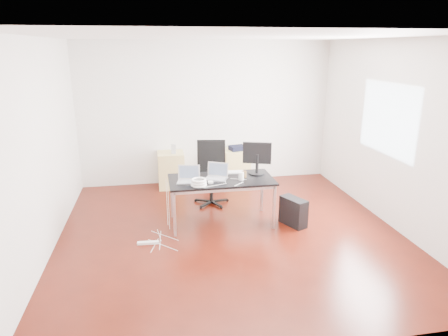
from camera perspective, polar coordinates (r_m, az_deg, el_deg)
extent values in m
plane|color=#3B0E06|center=(6.06, 0.93, -9.21)|extent=(5.00, 5.00, 0.00)
plane|color=silver|center=(5.44, 1.08, 18.29)|extent=(5.00, 5.00, 0.00)
plane|color=silver|center=(8.01, -2.50, 7.78)|extent=(5.00, 0.00, 5.00)
plane|color=silver|center=(3.28, 9.52, -6.06)|extent=(5.00, 0.00, 5.00)
plane|color=silver|center=(5.67, -24.64, 2.42)|extent=(0.00, 5.00, 5.00)
plane|color=silver|center=(6.54, 23.09, 4.36)|extent=(0.00, 5.00, 5.00)
plane|color=white|center=(6.66, 22.26, 6.42)|extent=(0.00, 1.50, 1.50)
cube|color=black|center=(6.13, -0.40, -1.68)|extent=(1.60, 0.80, 0.03)
cube|color=silver|center=(5.86, -7.09, -6.55)|extent=(0.04, 0.04, 0.70)
cube|color=silver|center=(6.51, -7.46, -4.12)|extent=(0.04, 0.04, 0.70)
cube|color=silver|center=(6.11, 7.16, -5.55)|extent=(0.04, 0.04, 0.70)
cube|color=silver|center=(6.73, 5.41, -3.32)|extent=(0.04, 0.04, 0.70)
cylinder|color=black|center=(7.04, -1.83, -3.32)|extent=(0.06, 0.06, 0.47)
cube|color=black|center=(6.95, -1.85, -1.27)|extent=(0.55, 0.53, 0.06)
cube|color=black|center=(7.08, -1.84, 1.63)|extent=(0.47, 0.17, 0.55)
cube|color=tan|center=(7.92, -7.57, -0.26)|extent=(0.50, 0.50, 0.70)
cube|color=tan|center=(8.08, 1.74, 0.22)|extent=(0.50, 0.50, 0.70)
cube|color=black|center=(6.32, 9.87, -6.16)|extent=(0.37, 0.49, 0.44)
cylinder|color=black|center=(8.07, -2.03, -1.36)|extent=(0.26, 0.26, 0.28)
cube|color=white|center=(5.83, -10.80, -10.45)|extent=(0.30, 0.08, 0.04)
cube|color=silver|center=(5.98, -5.08, -1.99)|extent=(0.37, 0.29, 0.01)
cube|color=silver|center=(6.06, -5.01, -0.59)|extent=(0.33, 0.11, 0.22)
cube|color=#475166|center=(6.05, -5.01, -0.60)|extent=(0.29, 0.09, 0.18)
cube|color=silver|center=(6.10, -1.17, -1.57)|extent=(0.40, 0.35, 0.01)
cube|color=silver|center=(6.16, -0.85, -0.21)|extent=(0.32, 0.19, 0.22)
cube|color=#475166|center=(6.16, -0.84, -0.22)|extent=(0.28, 0.16, 0.18)
cylinder|color=black|center=(6.38, 4.71, -0.74)|extent=(0.26, 0.26, 0.02)
cylinder|color=black|center=(6.34, 4.75, 0.64)|extent=(0.05, 0.05, 0.30)
cube|color=black|center=(6.30, 4.75, 2.16)|extent=(0.44, 0.19, 0.34)
cube|color=#475166|center=(6.33, 4.68, 2.22)|extent=(0.38, 0.13, 0.29)
cube|color=white|center=(6.40, 0.90, -0.61)|extent=(0.45, 0.17, 0.02)
cylinder|color=white|center=(6.06, 2.48, -1.17)|extent=(0.10, 0.10, 0.12)
cylinder|color=brown|center=(6.19, 2.88, -0.89)|extent=(0.09, 0.09, 0.10)
torus|color=white|center=(5.82, -3.61, -2.40)|extent=(0.24, 0.24, 0.04)
torus|color=white|center=(5.81, -3.62, -2.06)|extent=(0.23, 0.23, 0.04)
torus|color=white|center=(5.80, -3.62, -1.72)|extent=(0.22, 0.22, 0.04)
cube|color=white|center=(5.93, -1.93, -2.05)|extent=(0.07, 0.07, 0.03)
cube|color=#9E9E9E|center=(7.74, -7.22, 2.72)|extent=(0.10, 0.09, 0.18)
cube|color=black|center=(7.94, 1.92, 2.88)|extent=(0.34, 0.30, 0.09)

